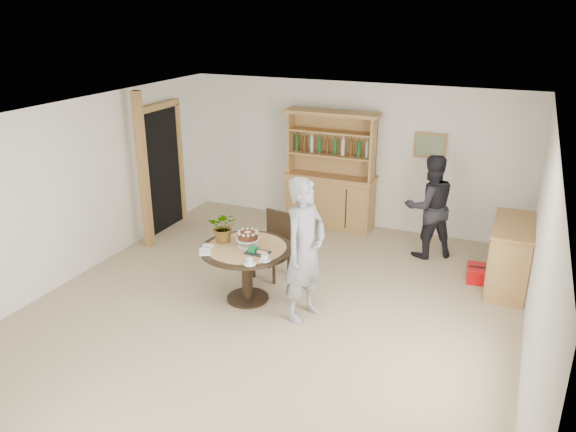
# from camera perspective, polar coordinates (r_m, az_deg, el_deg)

# --- Properties ---
(ground) EXTENTS (7.00, 7.00, 0.00)m
(ground) POSITION_cam_1_polar(r_m,az_deg,el_deg) (7.26, -2.07, -9.89)
(ground) COLOR #C7B688
(ground) RESTS_ON ground
(room_shell) EXTENTS (6.04, 7.04, 2.52)m
(room_shell) POSITION_cam_1_polar(r_m,az_deg,el_deg) (6.55, -2.21, 3.36)
(room_shell) COLOR white
(room_shell) RESTS_ON ground
(doorway) EXTENTS (0.13, 1.10, 2.18)m
(doorway) POSITION_cam_1_polar(r_m,az_deg,el_deg) (9.84, -12.73, 4.92)
(doorway) COLOR black
(doorway) RESTS_ON ground
(pine_post) EXTENTS (0.12, 0.12, 2.50)m
(pine_post) POSITION_cam_1_polar(r_m,az_deg,el_deg) (9.05, -14.51, 4.35)
(pine_post) COLOR #AF854A
(pine_post) RESTS_ON ground
(hutch) EXTENTS (1.62, 0.54, 2.04)m
(hutch) POSITION_cam_1_polar(r_m,az_deg,el_deg) (9.84, 4.38, 2.84)
(hutch) COLOR tan
(hutch) RESTS_ON ground
(sideboard) EXTENTS (0.54, 1.26, 0.94)m
(sideboard) POSITION_cam_1_polar(r_m,az_deg,el_deg) (8.28, 21.66, -3.74)
(sideboard) COLOR tan
(sideboard) RESTS_ON ground
(dining_table) EXTENTS (1.20, 1.20, 0.76)m
(dining_table) POSITION_cam_1_polar(r_m,az_deg,el_deg) (7.33, -4.22, -4.26)
(dining_table) COLOR black
(dining_table) RESTS_ON ground
(dining_chair) EXTENTS (0.50, 0.50, 0.95)m
(dining_chair) POSITION_cam_1_polar(r_m,az_deg,el_deg) (8.03, -1.40, -2.46)
(dining_chair) COLOR black
(dining_chair) RESTS_ON ground
(birthday_cake) EXTENTS (0.30, 0.30, 0.20)m
(birthday_cake) POSITION_cam_1_polar(r_m,az_deg,el_deg) (7.26, -4.10, -2.11)
(birthday_cake) COLOR white
(birthday_cake) RESTS_ON dining_table
(flower_vase) EXTENTS (0.47, 0.44, 0.42)m
(flower_vase) POSITION_cam_1_polar(r_m,az_deg,el_deg) (7.39, -6.53, -1.07)
(flower_vase) COLOR #3F7233
(flower_vase) RESTS_ON dining_table
(gift_tray) EXTENTS (0.30, 0.20, 0.08)m
(gift_tray) POSITION_cam_1_polar(r_m,az_deg,el_deg) (7.07, -3.17, -3.61)
(gift_tray) COLOR black
(gift_tray) RESTS_ON dining_table
(coffee_cup_a) EXTENTS (0.15, 0.15, 0.09)m
(coffee_cup_a) POSITION_cam_1_polar(r_m,az_deg,el_deg) (6.86, -2.36, -4.25)
(coffee_cup_a) COLOR white
(coffee_cup_a) RESTS_ON dining_table
(coffee_cup_b) EXTENTS (0.15, 0.15, 0.08)m
(coffee_cup_b) POSITION_cam_1_polar(r_m,az_deg,el_deg) (6.77, -3.90, -4.67)
(coffee_cup_b) COLOR white
(coffee_cup_b) RESTS_ON dining_table
(napkins) EXTENTS (0.24, 0.33, 0.03)m
(napkins) POSITION_cam_1_polar(r_m,az_deg,el_deg) (7.20, -8.31, -3.41)
(napkins) COLOR white
(napkins) RESTS_ON dining_table
(teen_boy) EXTENTS (0.60, 0.76, 1.82)m
(teen_boy) POSITION_cam_1_polar(r_m,az_deg,el_deg) (6.80, 1.71, -3.45)
(teen_boy) COLOR gray
(teen_boy) RESTS_ON ground
(adult_person) EXTENTS (0.99, 0.94, 1.62)m
(adult_person) POSITION_cam_1_polar(r_m,az_deg,el_deg) (8.82, 14.19, 0.94)
(adult_person) COLOR black
(adult_person) RESTS_ON ground
(red_suitcase) EXTENTS (0.64, 0.47, 0.21)m
(red_suitcase) POSITION_cam_1_polar(r_m,az_deg,el_deg) (8.49, 19.74, -5.65)
(red_suitcase) COLOR red
(red_suitcase) RESTS_ON ground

